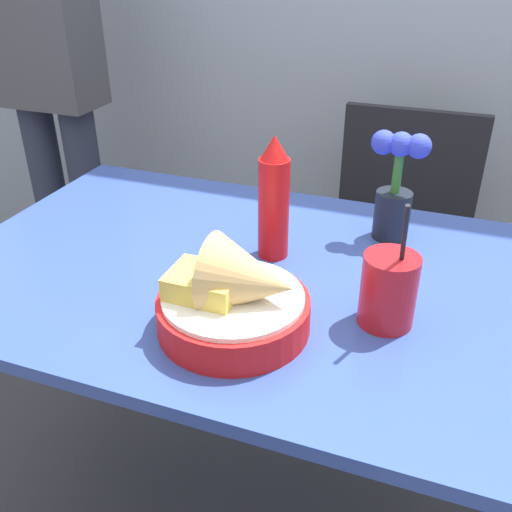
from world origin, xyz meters
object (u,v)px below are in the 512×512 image
object	(u,v)px
food_basket	(238,299)
drink_cup	(388,292)
chair_far_window	(399,231)
flower_vase	(395,188)
person_standing	(45,56)
ketchup_bottle	(275,200)

from	to	relation	value
food_basket	drink_cup	bearing A→B (deg)	25.08
chair_far_window	flower_vase	distance (m)	0.60
food_basket	flower_vase	world-z (taller)	flower_vase
chair_far_window	person_standing	bearing A→B (deg)	-177.19
drink_cup	flower_vase	distance (m)	0.30
food_basket	ketchup_bottle	distance (m)	0.25
ketchup_bottle	drink_cup	bearing A→B (deg)	-31.75
food_basket	chair_far_window	bearing A→B (deg)	80.59
food_basket	ketchup_bottle	size ratio (longest dim) A/B	1.00
food_basket	drink_cup	size ratio (longest dim) A/B	1.07
drink_cup	flower_vase	xyz separation A→B (m)	(-0.04, 0.29, 0.05)
chair_far_window	food_basket	world-z (taller)	food_basket
drink_cup	person_standing	distance (m)	1.39
food_basket	person_standing	world-z (taller)	person_standing
drink_cup	person_standing	world-z (taller)	person_standing
food_basket	person_standing	bearing A→B (deg)	139.36
chair_far_window	person_standing	size ratio (longest dim) A/B	0.52
person_standing	chair_far_window	bearing A→B (deg)	2.81
drink_cup	flower_vase	size ratio (longest dim) A/B	1.01
drink_cup	flower_vase	bearing A→B (deg)	97.32
ketchup_bottle	drink_cup	distance (m)	0.28
ketchup_bottle	flower_vase	world-z (taller)	ketchup_bottle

